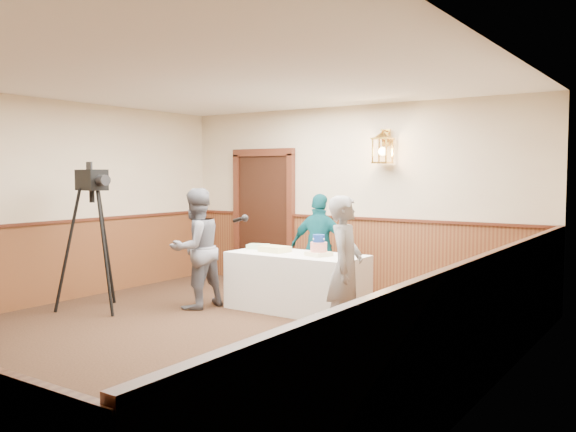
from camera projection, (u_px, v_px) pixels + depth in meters
name	position (u px, v px, depth m)	size (l,w,h in m)	color
ground	(191.00, 343.00, 6.41)	(7.00, 7.00, 0.00)	black
room_shell	(215.00, 198.00, 6.71)	(6.02, 7.02, 2.81)	beige
display_table	(297.00, 282.00, 7.91)	(1.80, 0.80, 0.75)	white
tiered_cake	(319.00, 248.00, 7.65)	(0.33, 0.33, 0.27)	#FCEFBC
sheet_cake_yellow	(275.00, 249.00, 8.06)	(0.36, 0.28, 0.07)	#FEF297
sheet_cake_green	(258.00, 246.00, 8.39)	(0.27, 0.22, 0.06)	#95C087
interviewer	(196.00, 248.00, 8.05)	(1.48, 0.86, 1.59)	slate
baker	(345.00, 267.00, 6.56)	(0.57, 0.37, 1.55)	gray
assistant_p	(320.00, 247.00, 8.50)	(0.88, 0.37, 1.51)	#0C4D57
tv_camera_rig	(93.00, 248.00, 7.90)	(0.72, 0.67, 1.84)	black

